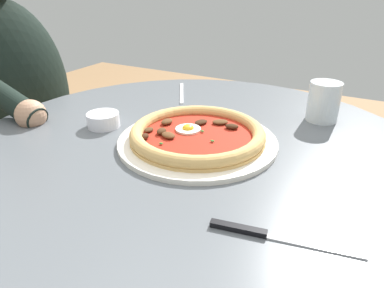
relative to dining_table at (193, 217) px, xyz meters
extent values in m
cylinder|color=#565B60|center=(0.00, 0.00, 0.18)|extent=(0.95, 0.95, 0.03)
cylinder|color=#4E5257|center=(0.00, 0.00, -0.19)|extent=(0.10, 0.10, 0.71)
cylinder|color=white|center=(-0.01, 0.00, 0.19)|extent=(0.32, 0.32, 0.01)
cylinder|color=tan|center=(-0.01, 0.00, 0.20)|extent=(0.27, 0.27, 0.01)
torus|color=tan|center=(-0.01, 0.00, 0.21)|extent=(0.27, 0.27, 0.03)
cylinder|color=#A82314|center=(-0.01, 0.00, 0.21)|extent=(0.26, 0.26, 0.00)
cylinder|color=white|center=(0.02, -0.01, 0.21)|extent=(0.05, 0.05, 0.00)
ellipsoid|color=yellow|center=(0.02, -0.01, 0.21)|extent=(0.02, 0.02, 0.02)
ellipsoid|color=#3D2314|center=(-0.06, -0.06, 0.21)|extent=(0.03, 0.02, 0.01)
ellipsoid|color=#4C2D19|center=(0.08, 0.03, 0.21)|extent=(0.02, 0.02, 0.01)
ellipsoid|color=brown|center=(-0.03, -0.07, 0.21)|extent=(0.04, 0.04, 0.01)
ellipsoid|color=brown|center=(0.03, 0.04, 0.21)|extent=(0.04, 0.03, 0.01)
ellipsoid|color=#3D2314|center=(0.01, -0.05, 0.21)|extent=(0.03, 0.04, 0.01)
ellipsoid|color=brown|center=(0.07, -0.02, 0.21)|extent=(0.02, 0.03, 0.01)
ellipsoid|color=#3D2314|center=(0.07, 0.07, 0.22)|extent=(0.02, 0.02, 0.01)
ellipsoid|color=#4C2D19|center=(0.06, 0.03, 0.22)|extent=(0.02, 0.03, 0.01)
ellipsoid|color=#2D6B28|center=(0.03, 0.07, 0.21)|extent=(0.01, 0.01, 0.00)
ellipsoid|color=#2D6B28|center=(-0.05, 0.02, 0.21)|extent=(0.01, 0.01, 0.00)
ellipsoid|color=#2D6B28|center=(-0.01, -0.01, 0.21)|extent=(0.01, 0.01, 0.00)
cylinder|color=silver|center=(-0.21, -0.25, 0.23)|extent=(0.07, 0.07, 0.09)
cylinder|color=silver|center=(-0.21, -0.25, 0.20)|extent=(0.06, 0.06, 0.03)
cube|color=silver|center=(-0.28, 0.19, 0.19)|extent=(0.12, 0.03, 0.00)
cube|color=black|center=(-0.18, 0.21, 0.19)|extent=(0.08, 0.02, 0.01)
cylinder|color=white|center=(0.22, 0.02, 0.21)|extent=(0.07, 0.07, 0.03)
cylinder|color=olive|center=(0.22, 0.02, 0.21)|extent=(0.06, 0.06, 0.01)
cube|color=#BCBCC1|center=(0.18, -0.27, 0.19)|extent=(0.10, 0.17, 0.00)
cube|color=#282833|center=(0.67, -0.08, -0.34)|extent=(0.32, 0.37, 0.45)
ellipsoid|color=black|center=(0.67, -0.08, 0.16)|extent=(0.26, 0.39, 0.56)
cylinder|color=black|center=(0.48, 0.08, 0.24)|extent=(0.27, 0.06, 0.13)
sphere|color=tan|center=(0.38, 0.09, 0.21)|extent=(0.07, 0.07, 0.07)
cube|color=#957050|center=(0.72, -0.08, -0.10)|extent=(0.44, 0.44, 0.02)
cylinder|color=#8E6B4C|center=(0.56, 0.11, -0.34)|extent=(0.02, 0.02, 0.46)
cylinder|color=#8E6B4C|center=(0.52, -0.24, -0.34)|extent=(0.02, 0.02, 0.46)
cylinder|color=#8E6B4C|center=(0.88, -0.28, -0.34)|extent=(0.02, 0.02, 0.46)
camera|label=1|loc=(-0.30, 0.56, 0.50)|focal=32.44mm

